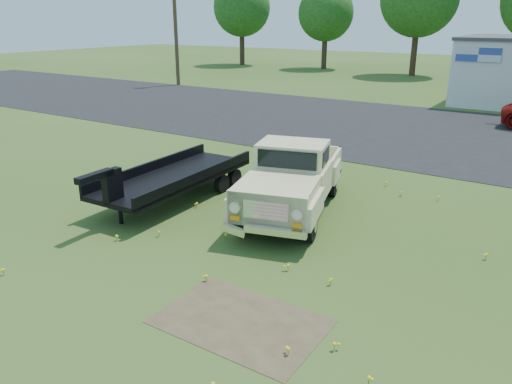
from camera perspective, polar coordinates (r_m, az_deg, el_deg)
ground at (r=12.34m, az=0.44°, el=-5.91°), size 140.00×140.00×0.00m
asphalt_lot at (r=25.69m, az=18.89°, el=6.48°), size 90.00×14.00×0.02m
dirt_patch_a at (r=9.44m, az=-1.76°, el=-14.57°), size 3.00×2.00×0.01m
dirt_patch_b at (r=16.08m, az=1.15°, el=0.22°), size 2.20×1.60×0.01m
utility_pole_west at (r=42.09m, az=-9.18°, el=18.21°), size 1.60×0.30×9.00m
treeline_a at (r=59.99m, az=-1.64°, el=20.33°), size 6.40×6.40×9.52m
treeline_b at (r=55.84m, az=8.00°, el=19.59°), size 5.76×5.76×8.57m
vintage_pickup_truck at (r=13.98m, az=4.16°, el=1.64°), size 3.65×6.05×2.06m
flatbed_trailer at (r=15.24m, az=-9.36°, el=2.09°), size 2.18×6.02×1.63m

